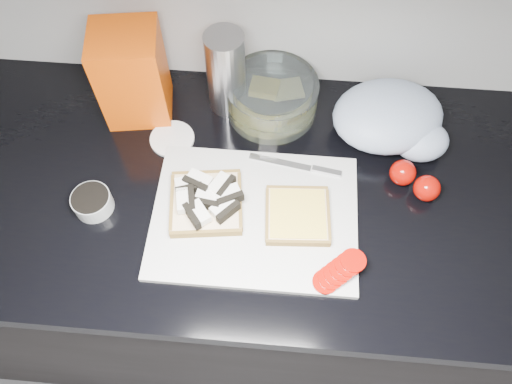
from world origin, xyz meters
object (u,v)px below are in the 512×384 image
bread_bag (132,75)px  steel_canister (226,73)px  glass_bowl (272,97)px  cutting_board (255,216)px

bread_bag → steel_canister: bearing=-0.2°
glass_bowl → bread_bag: bread_bag is taller
cutting_board → glass_bowl: (0.01, 0.28, 0.03)m
glass_bowl → steel_canister: (-0.10, 0.01, 0.06)m
cutting_board → bread_bag: 0.39m
steel_canister → cutting_board: bearing=-73.4°
cutting_board → bread_bag: (-0.28, 0.26, 0.10)m
cutting_board → steel_canister: steel_canister is taller
glass_bowl → steel_canister: steel_canister is taller
glass_bowl → cutting_board: bearing=-92.8°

